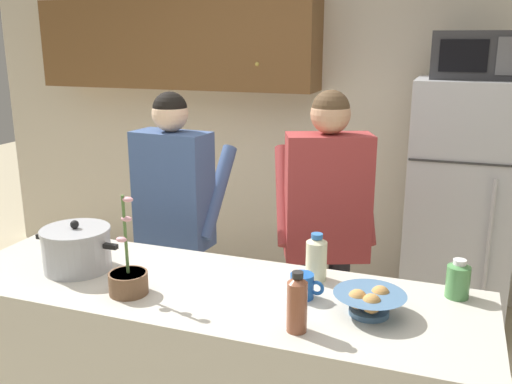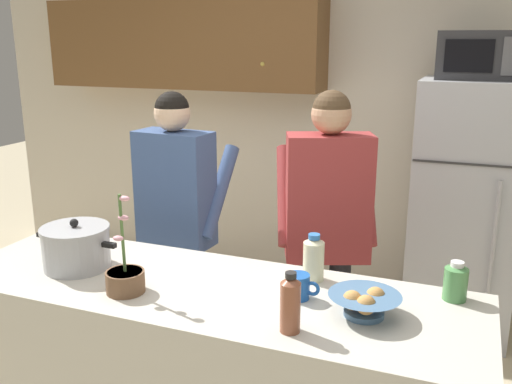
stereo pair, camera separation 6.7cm
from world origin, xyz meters
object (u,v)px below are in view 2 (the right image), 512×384
at_px(refrigerator, 465,209).
at_px(person_by_sink, 328,215).
at_px(bottle_near_edge, 314,258).
at_px(microwave, 480,55).
at_px(bottle_far_corner, 290,303).
at_px(potted_orchid, 125,278).
at_px(cooking_pot, 76,247).
at_px(coffee_mug, 299,286).
at_px(person_near_pot, 177,205).
at_px(bottle_mid_counter, 456,281).
at_px(bread_bowl, 364,303).

xyz_separation_m(refrigerator, person_by_sink, (-0.63, -1.07, 0.20)).
bearing_deg(bottle_near_edge, microwave, 71.19).
xyz_separation_m(bottle_far_corner, potted_orchid, (-0.69, 0.06, -0.05)).
bearing_deg(cooking_pot, coffee_mug, 3.44).
xyz_separation_m(refrigerator, bottle_near_edge, (-0.55, -1.63, 0.20)).
bearing_deg(cooking_pot, person_by_sink, 41.94).
xyz_separation_m(microwave, person_by_sink, (-0.63, -1.04, -0.76)).
height_order(person_near_pot, bottle_near_edge, person_near_pot).
bearing_deg(potted_orchid, microwave, 58.93).
bearing_deg(bottle_near_edge, person_near_pot, 150.94).
bearing_deg(refrigerator, cooking_pot, -129.25).
xyz_separation_m(person_near_pot, cooking_pot, (-0.07, -0.75, 0.01)).
relative_size(microwave, person_by_sink, 0.29).
bearing_deg(microwave, person_by_sink, -121.24).
relative_size(person_by_sink, coffee_mug, 12.51).
bearing_deg(person_near_pot, person_by_sink, 3.97).
height_order(microwave, person_near_pot, microwave).
distance_m(microwave, potted_orchid, 2.45).
xyz_separation_m(coffee_mug, bottle_far_corner, (0.05, -0.25, 0.06)).
distance_m(bottle_mid_counter, potted_orchid, 1.25).
bearing_deg(cooking_pot, bottle_mid_counter, 9.76).
bearing_deg(refrigerator, potted_orchid, -120.79).
bearing_deg(person_near_pot, bottle_near_edge, -29.06).
xyz_separation_m(person_by_sink, bread_bowl, (0.34, -0.80, -0.05)).
relative_size(bread_bowl, bottle_far_corner, 1.22).
bearing_deg(cooking_pot, refrigerator, 50.75).
relative_size(refrigerator, bottle_near_edge, 8.33).
xyz_separation_m(refrigerator, bottle_far_corner, (-0.51, -2.06, 0.21)).
height_order(bread_bowl, bottle_near_edge, bottle_near_edge).
bearing_deg(coffee_mug, person_near_pot, 142.74).
bearing_deg(refrigerator, bottle_far_corner, -103.79).
xyz_separation_m(bread_bowl, potted_orchid, (-0.90, -0.14, 0.01)).
bearing_deg(potted_orchid, person_near_pot, 106.69).
relative_size(coffee_mug, bread_bowl, 0.51).
xyz_separation_m(coffee_mug, bottle_near_edge, (0.01, 0.18, 0.05)).
height_order(cooking_pot, coffee_mug, cooking_pot).
height_order(bread_bowl, bottle_far_corner, bottle_far_corner).
bearing_deg(bottle_far_corner, cooking_pot, 169.40).
distance_m(refrigerator, person_by_sink, 1.26).
xyz_separation_m(coffee_mug, bottle_mid_counter, (0.55, 0.20, 0.03)).
height_order(person_by_sink, bread_bowl, person_by_sink).
relative_size(cooking_pot, potted_orchid, 1.02).
height_order(cooking_pot, bread_bowl, cooking_pot).
height_order(microwave, coffee_mug, microwave).
height_order(bread_bowl, bottle_mid_counter, bottle_mid_counter).
xyz_separation_m(coffee_mug, bread_bowl, (0.26, -0.05, 0.00)).
bearing_deg(bottle_mid_counter, bread_bowl, -138.76).
bearing_deg(cooking_pot, person_near_pot, 84.60).
bearing_deg(cooking_pot, microwave, 50.42).
relative_size(bottle_near_edge, bottle_far_corner, 0.92).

